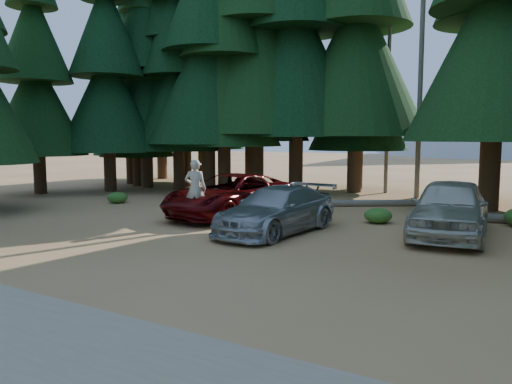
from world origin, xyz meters
TOP-DOWN VIEW (x-y plane):
  - ground at (0.00, 0.00)m, footprint 160.00×160.00m
  - gravel_strip at (0.00, -6.50)m, footprint 26.00×3.50m
  - forest_belt_north at (0.00, 15.00)m, footprint 36.00×7.00m
  - forest_belt_west at (-15.50, 4.00)m, footprint 6.00×22.00m
  - snag_front at (0.80, 14.50)m, footprint 0.24×0.24m
  - snag_back at (-1.20, 16.00)m, footprint 0.20×0.20m
  - mountain_peak at (-2.59, 88.23)m, footprint 48.00×50.00m
  - red_pickup at (-3.77, 4.91)m, footprint 3.25×6.03m
  - silver_minivan_center at (-0.77, 2.99)m, footprint 2.41×5.10m
  - silver_minivan_right at (3.98, 5.07)m, footprint 2.55×5.32m
  - frisbee_player at (-3.79, 2.79)m, footprint 0.87×0.75m
  - log_left at (0.02, 10.50)m, footprint 3.44×2.43m
  - log_mid at (4.95, 8.73)m, footprint 2.70×1.73m
  - shrub_far_left at (-6.66, 9.41)m, footprint 1.13×1.13m
  - shrub_left at (-1.99, 6.72)m, footprint 0.98×0.98m
  - shrub_center_left at (-3.68, 7.70)m, footprint 1.19×1.19m
  - shrub_center_right at (2.87, 7.82)m, footprint 0.80×0.80m
  - shrub_right at (1.41, 6.37)m, footprint 0.96×0.96m
  - shrub_edge_west at (-10.39, 5.50)m, footprint 0.92×0.92m

SIDE VIEW (x-z plane):
  - ground at x=0.00m, z-range 0.00..0.00m
  - forest_belt_north at x=0.00m, z-range -11.00..11.00m
  - forest_belt_west at x=-15.50m, z-range -11.00..11.00m
  - gravel_strip at x=0.00m, z-range 0.00..0.01m
  - log_mid at x=4.95m, z-range 0.00..0.25m
  - log_left at x=0.02m, z-range 0.00..0.28m
  - shrub_center_right at x=2.87m, z-range 0.00..0.44m
  - shrub_edge_west at x=-10.39m, z-range 0.00..0.51m
  - shrub_right at x=1.41m, z-range 0.00..0.53m
  - shrub_left at x=-1.99m, z-range 0.00..0.54m
  - shrub_far_left at x=-6.66m, z-range 0.00..0.62m
  - shrub_center_left at x=-3.68m, z-range 0.00..0.65m
  - silver_minivan_center at x=-0.77m, z-range 0.00..1.44m
  - red_pickup at x=-3.77m, z-range 0.00..1.61m
  - silver_minivan_right at x=3.98m, z-range 0.00..1.75m
  - frisbee_player at x=-3.79m, z-range 0.23..2.25m
  - snag_back at x=-1.20m, z-range 0.00..10.00m
  - snag_front at x=0.80m, z-range 0.00..12.00m
  - mountain_peak at x=-2.59m, z-range -1.29..26.71m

